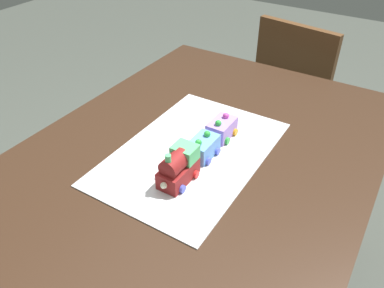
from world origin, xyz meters
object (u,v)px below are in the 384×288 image
at_px(dining_table, 196,180).
at_px(cake_car_hopper_lavender, 222,128).
at_px(cake_car_caboose_sky_blue, 203,147).
at_px(chair, 298,92).
at_px(cake_locomotive, 178,167).

relative_size(dining_table, cake_car_hopper_lavender, 14.00).
distance_m(cake_car_caboose_sky_blue, cake_car_hopper_lavender, 0.12).
bearing_deg(dining_table, cake_car_hopper_lavender, -10.81).
distance_m(chair, cake_locomotive, 1.21).
distance_m(chair, cake_car_caboose_sky_blue, 1.08).
bearing_deg(dining_table, chair, -0.25).
relative_size(cake_locomotive, cake_car_hopper_lavender, 1.40).
relative_size(dining_table, chair, 1.63).
height_order(chair, cake_car_hopper_lavender, chair).
bearing_deg(dining_table, cake_car_caboose_sky_blue, -95.64).
xyz_separation_m(dining_table, chair, (1.03, -0.00, -0.16)).
bearing_deg(cake_locomotive, cake_car_caboose_sky_blue, -0.00).
xyz_separation_m(chair, cake_locomotive, (-1.16, -0.02, 0.32)).
bearing_deg(dining_table, cake_locomotive, -170.43).
height_order(cake_locomotive, cake_car_hopper_lavender, cake_locomotive).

